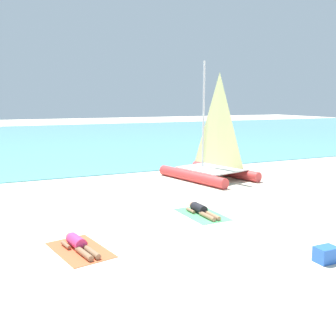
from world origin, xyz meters
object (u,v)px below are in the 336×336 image
(sailboat_red, at_px, (211,162))
(sunbather_middle, at_px, (201,210))
(towel_left, at_px, (80,250))
(towel_middle, at_px, (202,214))
(cooler_box, at_px, (326,254))
(sunbather_left, at_px, (79,244))

(sailboat_red, height_order, sunbather_middle, sailboat_red)
(sailboat_red, distance_m, towel_left, 9.67)
(towel_middle, distance_m, cooler_box, 4.46)
(towel_left, height_order, towel_middle, same)
(cooler_box, bearing_deg, sunbather_middle, 99.63)
(sailboat_red, height_order, towel_middle, sailboat_red)
(sunbather_middle, bearing_deg, sunbather_left, -164.08)
(sunbather_left, relative_size, cooler_box, 3.12)
(sunbather_left, xyz_separation_m, sunbather_middle, (4.22, 1.38, 0.00))
(sunbather_middle, xyz_separation_m, cooler_box, (0.76, -4.46, 0.05))
(sailboat_red, distance_m, cooler_box, 9.56)
(sunbather_left, height_order, cooler_box, cooler_box)
(cooler_box, bearing_deg, sunbather_left, 148.21)
(towel_left, height_order, sunbather_left, sunbather_left)
(towel_left, distance_m, cooler_box, 5.81)
(sunbather_left, height_order, sunbather_middle, same)
(towel_left, xyz_separation_m, cooler_box, (4.96, -3.02, 0.17))
(sunbather_middle, relative_size, cooler_box, 3.13)
(sailboat_red, bearing_deg, sunbather_left, -154.65)
(towel_left, bearing_deg, sailboat_red, 40.15)
(sailboat_red, height_order, sunbather_left, sailboat_red)
(towel_left, xyz_separation_m, sunbather_middle, (4.20, 1.44, 0.13))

